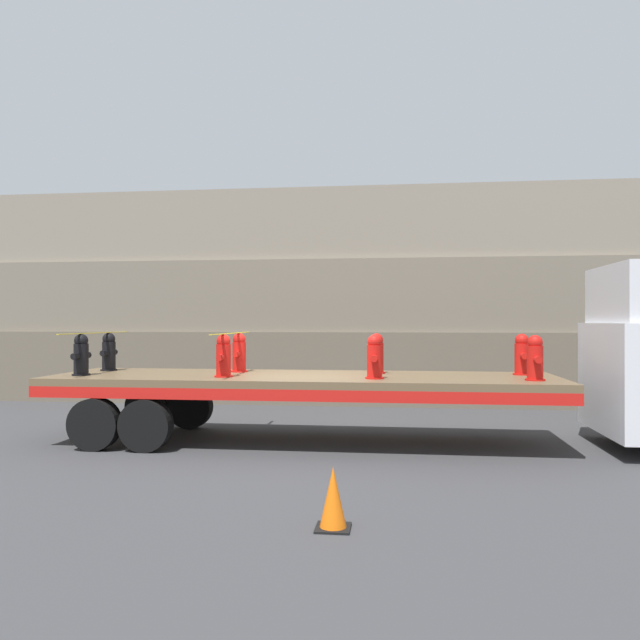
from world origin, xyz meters
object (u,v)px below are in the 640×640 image
fire_hydrant_red_far_1 (239,353)px  flatbed_trailer (267,387)px  fire_hydrant_black_near_0 (81,355)px  fire_hydrant_black_far_0 (109,352)px  fire_hydrant_red_near_3 (535,359)px  fire_hydrant_red_far_3 (522,355)px  fire_hydrant_red_near_1 (224,356)px  traffic_cone (333,498)px  fire_hydrant_red_far_2 (377,354)px  fire_hydrant_red_near_2 (375,357)px

fire_hydrant_red_far_1 → flatbed_trailer: bearing=-39.4°
fire_hydrant_black_near_0 → fire_hydrant_black_far_0: bearing=90.0°
fire_hydrant_black_far_0 → flatbed_trailer: bearing=-9.4°
fire_hydrant_red_near_3 → fire_hydrant_red_far_3: (0.00, 1.14, 0.00)m
flatbed_trailer → fire_hydrant_red_near_1: bearing=-140.6°
fire_hydrant_red_far_1 → fire_hydrant_black_far_0: bearing=180.0°
fire_hydrant_red_near_3 → traffic_cone: size_ratio=1.14×
fire_hydrant_red_far_1 → fire_hydrant_red_far_2: 2.76m
flatbed_trailer → fire_hydrant_red_near_2: bearing=-15.4°
traffic_cone → fire_hydrant_red_far_3: bearing=60.5°
fire_hydrant_red_near_2 → traffic_cone: size_ratio=1.14×
fire_hydrant_red_far_3 → fire_hydrant_black_near_0: bearing=-172.2°
fire_hydrant_black_far_0 → fire_hydrant_red_near_2: (5.52, -1.14, 0.00)m
fire_hydrant_red_near_2 → fire_hydrant_red_far_2: size_ratio=1.00×
fire_hydrant_red_near_1 → fire_hydrant_red_far_3: same height
fire_hydrant_black_near_0 → fire_hydrant_red_far_1: size_ratio=1.00×
fire_hydrant_red_far_3 → fire_hydrant_red_near_3: bearing=-90.0°
fire_hydrant_black_far_0 → fire_hydrant_red_near_1: 2.99m
fire_hydrant_red_near_3 → fire_hydrant_red_far_3: size_ratio=1.00×
flatbed_trailer → fire_hydrant_red_far_3: fire_hydrant_red_far_3 is taller
fire_hydrant_red_far_2 → traffic_cone: size_ratio=1.14×
fire_hydrant_red_near_2 → fire_hydrant_red_far_2: 1.14m
fire_hydrant_red_far_1 → fire_hydrant_red_near_3: same height
fire_hydrant_black_far_0 → traffic_cone: bearing=-46.1°
fire_hydrant_black_far_0 → fire_hydrant_red_far_2: (5.52, 0.00, 0.00)m
fire_hydrant_black_far_0 → fire_hydrant_red_far_3: size_ratio=1.00×
fire_hydrant_red_near_2 → traffic_cone: 4.48m
fire_hydrant_black_near_0 → fire_hydrant_black_far_0: size_ratio=1.00×
fire_hydrant_red_far_1 → traffic_cone: size_ratio=1.14×
fire_hydrant_black_far_0 → fire_hydrant_red_near_3: 8.36m
traffic_cone → fire_hydrant_black_near_0: bearing=140.7°
flatbed_trailer → fire_hydrant_black_far_0: bearing=170.6°
fire_hydrant_red_near_1 → fire_hydrant_red_far_2: size_ratio=1.00×
traffic_cone → flatbed_trailer: bearing=109.9°
fire_hydrant_black_near_0 → traffic_cone: (5.21, -4.27, -1.31)m
fire_hydrant_red_near_3 → fire_hydrant_red_far_3: bearing=90.0°
fire_hydrant_red_far_1 → fire_hydrant_red_far_2: (2.76, 0.00, 0.00)m
fire_hydrant_black_near_0 → fire_hydrant_red_far_3: 8.36m
fire_hydrant_red_far_3 → traffic_cone: 6.36m
flatbed_trailer → fire_hydrant_red_far_1: fire_hydrant_red_far_1 is taller
fire_hydrant_red_near_2 → fire_hydrant_black_near_0: bearing=180.0°
traffic_cone → fire_hydrant_red_far_2: bearing=86.7°
fire_hydrant_black_near_0 → fire_hydrant_red_near_1: bearing=0.0°
fire_hydrant_black_far_0 → fire_hydrant_red_near_3: bearing=-7.8°
fire_hydrant_red_near_1 → fire_hydrant_black_far_0: bearing=157.5°
fire_hydrant_red_near_1 → fire_hydrant_red_near_2: 2.76m
fire_hydrant_red_near_1 → fire_hydrant_red_near_3: size_ratio=1.00×
fire_hydrant_black_far_0 → fire_hydrant_red_far_3: same height
fire_hydrant_red_near_2 → fire_hydrant_red_near_3: 2.76m
fire_hydrant_black_near_0 → fire_hydrant_black_far_0: (0.00, 1.14, 0.00)m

